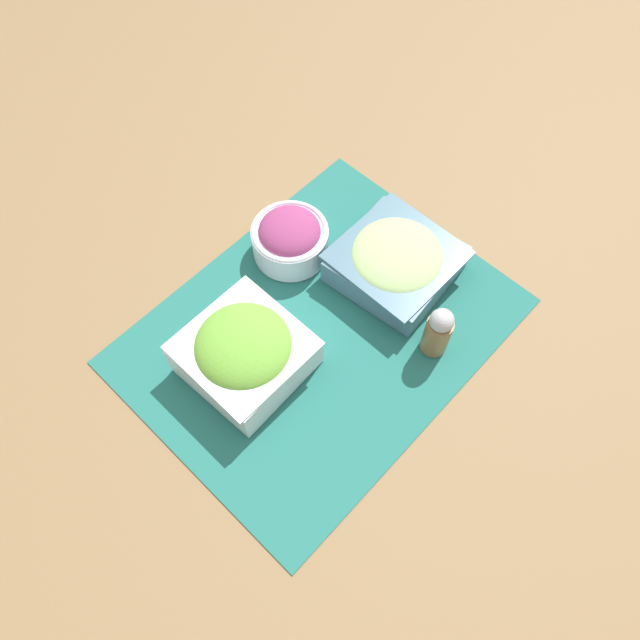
% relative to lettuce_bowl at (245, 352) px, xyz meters
% --- Properties ---
extents(ground_plane, '(3.00, 3.00, 0.00)m').
position_rel_lettuce_bowl_xyz_m(ground_plane, '(0.11, -0.04, -0.05)').
color(ground_plane, olive).
extents(placemat, '(0.53, 0.41, 0.00)m').
position_rel_lettuce_bowl_xyz_m(placemat, '(0.11, -0.04, -0.05)').
color(placemat, '#236B60').
rests_on(placemat, ground_plane).
extents(lettuce_bowl, '(0.16, 0.16, 0.09)m').
position_rel_lettuce_bowl_xyz_m(lettuce_bowl, '(0.00, 0.00, 0.00)').
color(lettuce_bowl, white).
rests_on(lettuce_bowl, placemat).
extents(cucumber_bowl, '(0.18, 0.18, 0.06)m').
position_rel_lettuce_bowl_xyz_m(cucumber_bowl, '(0.26, -0.05, -0.01)').
color(cucumber_bowl, slate).
rests_on(cucumber_bowl, placemat).
extents(onion_bowl, '(0.12, 0.12, 0.07)m').
position_rel_lettuce_bowl_xyz_m(onion_bowl, '(0.18, 0.09, -0.01)').
color(onion_bowl, silver).
rests_on(onion_bowl, placemat).
extents(pepper_shaker, '(0.04, 0.04, 0.09)m').
position_rel_lettuce_bowl_xyz_m(pepper_shaker, '(0.20, -0.17, 0.00)').
color(pepper_shaker, olive).
rests_on(pepper_shaker, placemat).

